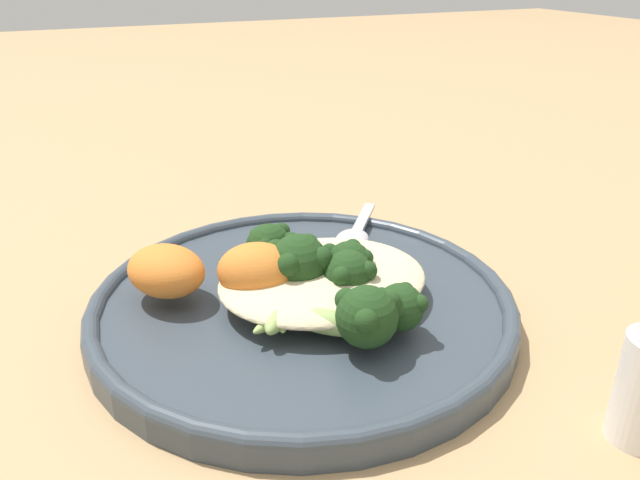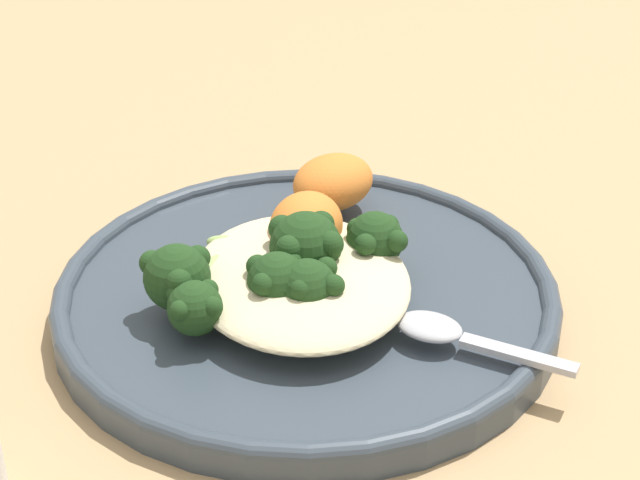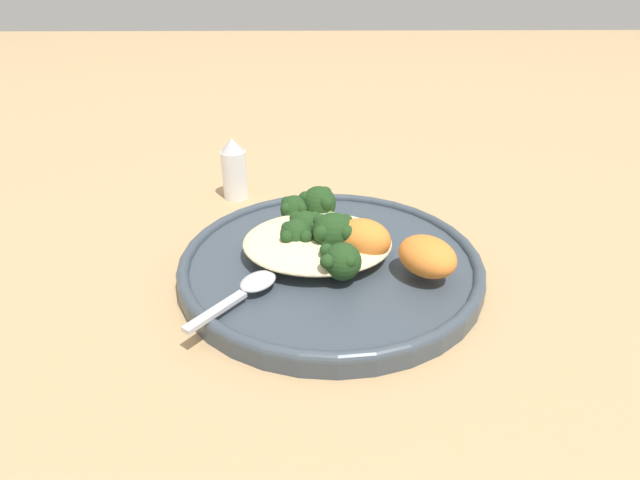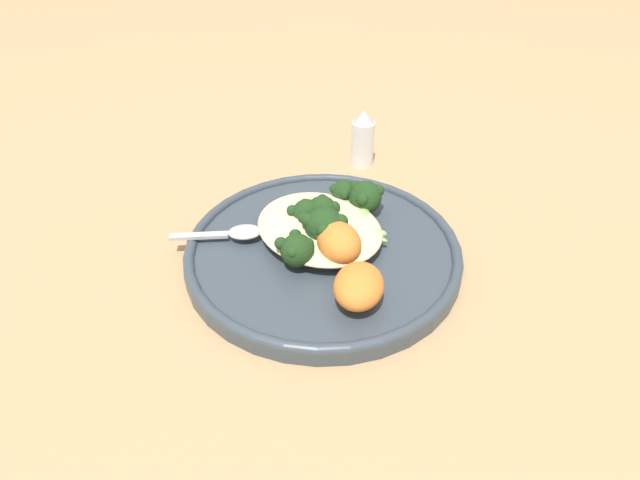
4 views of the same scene
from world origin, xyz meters
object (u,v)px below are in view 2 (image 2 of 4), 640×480
Objects in this scene: broccoli_stalk_0 at (185,274)px; broccoli_stalk_4 at (297,247)px; sweet_potato_chunk_1 at (333,182)px; plate at (307,295)px; broccoli_stalk_3 at (301,281)px; spoon at (447,332)px; broccoli_stalk_5 at (355,245)px; broccoli_stalk_2 at (271,276)px; broccoli_stalk_1 at (205,296)px; sweet_potato_chunk_0 at (306,226)px; quinoa_mound at (293,280)px.

broccoli_stalk_4 reaches higher than broccoli_stalk_0.
broccoli_stalk_4 is 0.09m from sweet_potato_chunk_1.
plate is 5.14× the size of sweet_potato_chunk_1.
spoon is at bearing 27.84° from broccoli_stalk_3.
broccoli_stalk_3 is 1.80× the size of sweet_potato_chunk_1.
broccoli_stalk_5 is 1.26× the size of spoon.
broccoli_stalk_4 is (0.03, -0.00, 0.01)m from broccoli_stalk_3.
broccoli_stalk_0 is 0.77× the size of broccoli_stalk_2.
broccoli_stalk_1 is at bearing -91.09° from broccoli_stalk_2.
broccoli_stalk_0 is 0.05m from broccoli_stalk_2.
sweet_potato_chunk_0 reaches higher than broccoli_stalk_5.
broccoli_stalk_4 is at bearing 35.01° from plate.
sweet_potato_chunk_0 reaches higher than broccoli_stalk_2.
sweet_potato_chunk_0 is (0.02, 0.03, 0.00)m from broccoli_stalk_5.
sweet_potato_chunk_0 reaches higher than broccoli_stalk_3.
broccoli_stalk_4 is (0.02, -0.02, 0.00)m from broccoli_stalk_2.
broccoli_stalk_1 is at bearing 101.70° from quinoa_mound.
broccoli_stalk_3 is 1.16× the size of spoon.
broccoli_stalk_4 is at bearing 123.64° from broccoli_stalk_2.
broccoli_stalk_1 is at bearing -143.22° from broccoli_stalk_5.
broccoli_stalk_4 reaches higher than spoon.
sweet_potato_chunk_0 is 0.12m from spoon.
broccoli_stalk_3 is at bearing -123.46° from broccoli_stalk_5.
broccoli_stalk_4 is 0.04m from broccoli_stalk_5.
broccoli_stalk_2 is (0.01, -0.04, 0.00)m from broccoli_stalk_1.
broccoli_stalk_0 is 0.69× the size of broccoli_stalk_3.
plate is 0.04m from broccoli_stalk_5.
broccoli_stalk_0 reaches higher than quinoa_mound.
broccoli_stalk_5 is at bearing 41.75° from broccoli_stalk_4.
spoon is (-0.08, -0.07, -0.02)m from broccoli_stalk_4.
sweet_potato_chunk_0 is at bearing 104.96° from broccoli_stalk_4.
sweet_potato_chunk_1 is (0.11, -0.10, 0.00)m from broccoli_stalk_1.
sweet_potato_chunk_0 is at bearing 160.94° from broccoli_stalk_0.
broccoli_stalk_2 is 0.05m from sweet_potato_chunk_0.
broccoli_stalk_4 is at bearing 145.79° from broccoli_stalk_0.
spoon is (-0.08, -0.03, -0.01)m from broccoli_stalk_5.
sweet_potato_chunk_0 is 0.06m from sweet_potato_chunk_1.
broccoli_stalk_5 is (0.03, -0.09, 0.00)m from broccoli_stalk_1.
broccoli_stalk_0 is 1.24× the size of sweet_potato_chunk_1.
broccoli_stalk_0 is (-0.01, 0.07, 0.03)m from plate.
broccoli_stalk_3 is at bearing 117.92° from broccoli_stalk_1.
quinoa_mound is 0.01m from broccoli_stalk_2.
sweet_potato_chunk_0 is at bearing 152.30° from sweet_potato_chunk_1.
broccoli_stalk_4 is at bearing 156.98° from sweet_potato_chunk_0.
broccoli_stalk_5 is at bearing 99.48° from broccoli_stalk_2.
broccoli_stalk_3 is at bearing 120.61° from broccoli_stalk_0.
broccoli_stalk_4 is (0.03, -0.06, 0.01)m from broccoli_stalk_1.
plate is at bearing 169.16° from spoon.
broccoli_stalk_3 is 0.09m from spoon.
quinoa_mound is 0.11m from sweet_potato_chunk_1.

